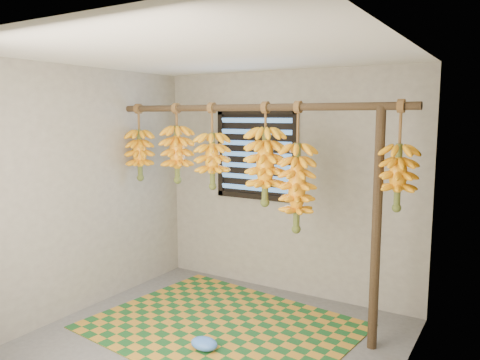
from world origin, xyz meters
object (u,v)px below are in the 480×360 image
Objects in this scene: support_post at (376,231)px; banana_bunch_d at (265,166)px; woven_mat at (222,326)px; banana_bunch_a at (140,155)px; plastic_bag at (204,344)px; banana_bunch_c at (212,160)px; banana_bunch_f at (398,177)px; banana_bunch_b at (177,154)px; banana_bunch_e at (297,188)px.

support_post is 1.13m from banana_bunch_d.
woven_mat is 2.79× the size of banana_bunch_a.
plastic_bag is at bearing -74.99° from woven_mat.
banana_bunch_a is (-1.26, 0.33, 1.51)m from woven_mat.
banana_bunch_c is at bearing 133.95° from woven_mat.
banana_bunch_c is at bearing 180.00° from banana_bunch_d.
plastic_bag is 0.29× the size of banana_bunch_c.
support_post is at bearing 180.00° from banana_bunch_f.
plastic_bag is (0.12, -0.44, 0.05)m from woven_mat.
plastic_bag is 1.88m from banana_bunch_b.
woven_mat is at bearing -129.32° from banana_bunch_d.
support_post is at bearing -0.00° from banana_bunch_a.
banana_bunch_b and banana_bunch_e have the same top height.
banana_bunch_a and banana_bunch_d have the same top height.
banana_bunch_b is at bearing -0.00° from banana_bunch_a.
support_post is 2.42× the size of banana_bunch_c.
support_post is 1.68m from banana_bunch_c.
banana_bunch_d is at bearing 180.00° from banana_bunch_e.
banana_bunch_a is at bearing 180.00° from banana_bunch_f.
woven_mat is 0.46m from plastic_bag.
banana_bunch_d is at bearing 0.00° from banana_bunch_b.
woven_mat is 1.46m from banana_bunch_e.
support_post is 1.75× the size of banana_bunch_e.
banana_bunch_a is 1.86m from banana_bunch_e.
banana_bunch_e and banana_bunch_f have the same top height.
banana_bunch_b is 2.19m from banana_bunch_f.
plastic_bag is 0.21× the size of banana_bunch_e.
support_post is 1.66m from woven_mat.
banana_bunch_f is at bearing 12.73° from woven_mat.
woven_mat is 9.28× the size of plastic_bag.
banana_bunch_f reaches higher than woven_mat.
banana_bunch_b is 0.96× the size of banana_bunch_c.
banana_bunch_e is (-0.71, -0.00, 0.30)m from support_post.
banana_bunch_f is (1.17, -0.00, -0.02)m from banana_bunch_d.
banana_bunch_c is (0.43, 0.00, -0.05)m from banana_bunch_b.
banana_bunch_f is (0.15, -0.00, 0.45)m from support_post.
banana_bunch_f is (2.19, -0.00, -0.09)m from banana_bunch_b.
banana_bunch_c is 0.96× the size of banana_bunch_f.
banana_bunch_e is 1.33× the size of banana_bunch_f.
support_post is at bearing 33.29° from plastic_bag.
woven_mat is 1.56m from banana_bunch_c.
woven_mat is (-1.29, -0.33, -0.99)m from support_post.
banana_bunch_c is 0.89× the size of banana_bunch_d.
banana_bunch_b is 0.85× the size of banana_bunch_d.
banana_bunch_d is 1.17m from banana_bunch_f.
plastic_bag is 2.07m from banana_bunch_f.
banana_bunch_c is 1.75m from banana_bunch_f.
plastic_bag is 0.26× the size of banana_bunch_d.
banana_bunch_f is at bearing -0.00° from banana_bunch_b.
banana_bunch_d is 1.08× the size of banana_bunch_f.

